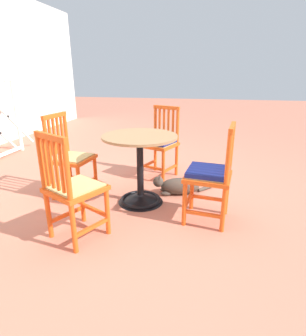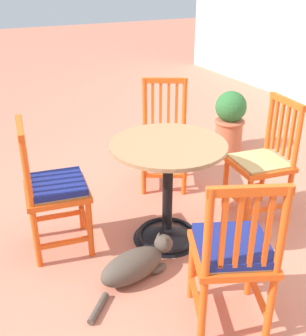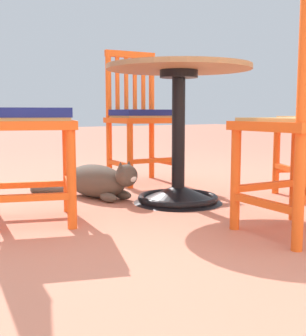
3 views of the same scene
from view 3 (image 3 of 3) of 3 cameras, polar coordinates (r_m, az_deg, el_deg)
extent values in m
plane|color=#C6755B|center=(2.42, 0.94, -4.47)|extent=(24.00, 24.00, 0.00)
cone|color=black|center=(2.43, 3.19, -3.24)|extent=(0.48, 0.48, 0.10)
torus|color=black|center=(2.44, 3.19, -3.82)|extent=(0.44, 0.44, 0.04)
cylinder|color=black|center=(2.39, 3.24, 4.37)|extent=(0.07, 0.07, 0.66)
cylinder|color=black|center=(2.40, 3.30, 11.85)|extent=(0.20, 0.20, 0.04)
cylinder|color=#9E754C|center=(2.40, 3.30, 12.62)|extent=(0.76, 0.76, 0.02)
cylinder|color=#EA5619|center=(2.22, -10.86, 0.24)|extent=(0.04, 0.04, 0.45)
cylinder|color=#EA5619|center=(1.89, -10.33, -0.95)|extent=(0.04, 0.04, 0.45)
cube|color=#EA5619|center=(2.23, -15.17, -2.05)|extent=(0.33, 0.15, 0.03)
cube|color=#EA5619|center=(1.90, -15.41, -3.64)|extent=(0.33, 0.15, 0.03)
cube|color=#EA5619|center=(2.06, -10.58, -1.82)|extent=(0.15, 0.33, 0.03)
cube|color=#EA5619|center=(2.04, -15.55, 5.34)|extent=(0.52, 0.52, 0.04)
cube|color=tan|center=(2.04, -15.57, 5.95)|extent=(0.46, 0.46, 0.02)
cube|color=navy|center=(2.04, -15.60, 6.80)|extent=(0.47, 0.47, 0.04)
cylinder|color=#EA5619|center=(1.88, 10.44, -0.98)|extent=(0.04, 0.04, 0.45)
cylinder|color=#EA5619|center=(2.11, 17.57, -0.32)|extent=(0.04, 0.04, 0.45)
cylinder|color=#EA5619|center=(1.62, 18.36, 5.67)|extent=(0.04, 0.04, 0.91)
cube|color=#EA5619|center=(1.77, 13.90, -4.37)|extent=(0.07, 0.34, 0.03)
cube|color=#EA5619|center=(2.00, 14.17, -2.20)|extent=(0.34, 0.07, 0.03)
cube|color=#EA5619|center=(1.86, 18.02, 5.11)|extent=(0.44, 0.44, 0.04)
cube|color=tan|center=(1.86, 18.05, 5.78)|extent=(0.39, 0.39, 0.02)
cylinder|color=#EA5619|center=(2.48, 18.59, 0.68)|extent=(0.04, 0.04, 0.45)
cylinder|color=#EA5619|center=(2.78, 15.40, 1.46)|extent=(0.04, 0.04, 0.45)
cube|color=#EA5619|center=(2.86, 18.45, -0.21)|extent=(0.31, 0.18, 0.03)
cube|color=#EA5619|center=(2.63, 16.86, -0.10)|extent=(0.18, 0.31, 0.03)
cylinder|color=#EA5619|center=(3.03, 2.87, 2.14)|extent=(0.04, 0.04, 0.45)
cylinder|color=#EA5619|center=(2.87, -2.94, 1.87)|extent=(0.04, 0.04, 0.45)
cylinder|color=#EA5619|center=(3.32, -0.18, 6.55)|extent=(0.04, 0.04, 0.91)
cylinder|color=#EA5619|center=(3.17, -5.64, 6.49)|extent=(0.04, 0.04, 0.91)
cube|color=#EA5619|center=(3.19, 1.27, 0.85)|extent=(0.07, 0.34, 0.03)
cube|color=#EA5619|center=(3.03, -4.31, 0.52)|extent=(0.07, 0.34, 0.03)
cube|color=#EA5619|center=(2.95, 0.05, 0.95)|extent=(0.34, 0.07, 0.03)
cube|color=#EA5619|center=(3.09, -1.47, 6.09)|extent=(0.45, 0.45, 0.04)
cube|color=tan|center=(3.09, -1.47, 6.49)|extent=(0.39, 0.39, 0.02)
cube|color=#EA5619|center=(3.29, -1.24, 10.47)|extent=(0.03, 0.02, 0.39)
cube|color=#EA5619|center=(3.26, -2.32, 10.49)|extent=(0.03, 0.02, 0.39)
cube|color=#EA5619|center=(3.23, -3.42, 10.52)|extent=(0.03, 0.02, 0.39)
cube|color=#EA5619|center=(3.20, -4.54, 10.54)|extent=(0.03, 0.02, 0.39)
cube|color=#EA5619|center=(3.26, -2.89, 14.19)|extent=(0.38, 0.08, 0.04)
cube|color=navy|center=(3.09, -1.47, 7.05)|extent=(0.40, 0.40, 0.04)
ellipsoid|color=#4C4238|center=(2.59, -7.31, -1.65)|extent=(0.29, 0.47, 0.19)
ellipsoid|color=silver|center=(2.52, -5.80, -2.11)|extent=(0.19, 0.21, 0.14)
sphere|color=#4C4238|center=(2.40, -3.39, -0.96)|extent=(0.12, 0.12, 0.12)
ellipsoid|color=silver|center=(2.37, -2.67, -1.34)|extent=(0.06, 0.05, 0.04)
cone|color=#4C4238|center=(2.42, -3.07, 0.41)|extent=(0.04, 0.04, 0.04)
cone|color=#4C4238|center=(2.38, -4.15, 0.27)|extent=(0.04, 0.04, 0.04)
ellipsoid|color=#4C4238|center=(2.52, -3.86, -3.40)|extent=(0.08, 0.13, 0.05)
ellipsoid|color=#4C4238|center=(2.44, -5.70, -3.74)|extent=(0.08, 0.13, 0.05)
cylinder|color=#4C4238|center=(2.78, -13.06, -2.70)|extent=(0.19, 0.18, 0.04)
camera|label=1|loc=(4.90, 23.26, 16.41)|focal=29.43mm
camera|label=2|loc=(3.34, -50.44, 26.85)|focal=44.41mm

